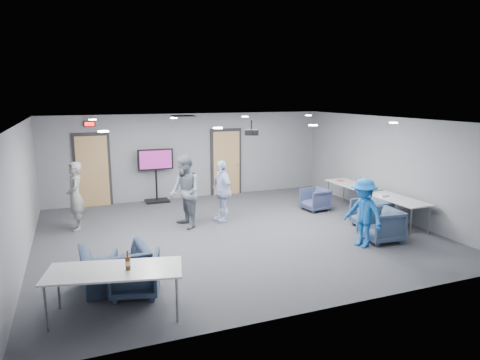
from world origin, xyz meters
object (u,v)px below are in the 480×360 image
object	(u,v)px
chair_right_c	(381,225)
chair_front_b	(115,268)
person_a	(75,196)
bottle_right	(361,182)
person_d	(363,213)
table_right_a	(352,186)
projector	(252,132)
chair_right_b	(371,214)
person_c	(222,191)
table_front_left	(115,272)
person_b	(185,192)
tv_stand	(156,172)
table_right_b	(398,200)
chair_right_a	(315,200)
chair_front_a	(135,274)
bottle_front	(128,263)

from	to	relation	value
chair_right_c	chair_front_b	size ratio (longest dim) A/B	0.73
person_a	bottle_right	world-z (taller)	person_a
person_d	table_right_a	xyz separation A→B (m)	(1.71, 2.76, -0.08)
projector	bottle_right	bearing A→B (deg)	28.71
person_d	chair_right_b	size ratio (longest dim) A/B	1.94
person_c	person_d	world-z (taller)	person_c
person_c	table_front_left	world-z (taller)	person_c
person_b	tv_stand	bearing A→B (deg)	174.50
person_a	bottle_right	bearing A→B (deg)	80.51
projector	person_d	bearing A→B (deg)	-28.54
table_front_left	person_a	bearing A→B (deg)	108.75
person_b	table_right_a	world-z (taller)	person_b
chair_front_b	table_front_left	world-z (taller)	table_front_left
person_c	chair_front_b	distance (m)	4.37
table_right_b	person_b	bearing A→B (deg)	69.44
chair_front_b	projector	xyz separation A→B (m)	(3.46, 2.20, 2.04)
person_b	person_d	world-z (taller)	person_b
chair_right_a	chair_right_c	size ratio (longest dim) A/B	0.85
person_c	tv_stand	size ratio (longest dim) A/B	0.98
chair_front_a	bottle_front	size ratio (longest dim) A/B	2.65
chair_right_a	chair_front_a	world-z (taller)	chair_front_a
person_b	table_front_left	size ratio (longest dim) A/B	0.87
chair_front_a	table_front_left	bearing A→B (deg)	72.99
chair_front_b	table_right_a	bearing A→B (deg)	-159.88
chair_front_a	table_right_a	world-z (taller)	table_right_a
table_right_a	table_front_left	bearing A→B (deg)	118.94
person_d	projector	bearing A→B (deg)	-150.85
person_a	chair_front_b	size ratio (longest dim) A/B	1.52
person_b	chair_right_c	xyz separation A→B (m)	(3.89, -2.60, -0.55)
person_d	bottle_front	distance (m)	5.28
tv_stand	person_a	bearing A→B (deg)	-138.59
person_a	table_front_left	world-z (taller)	person_a
person_b	chair_front_b	world-z (taller)	person_b
table_right_b	bottle_right	world-z (taller)	bottle_right
person_a	bottle_right	size ratio (longest dim) A/B	6.90
person_a	person_d	bearing A→B (deg)	56.24
chair_right_b	chair_right_c	bearing A→B (deg)	-28.10
person_a	tv_stand	distance (m)	3.14
person_b	chair_front_a	bearing A→B (deg)	-36.45
person_b	table_right_b	size ratio (longest dim) A/B	1.08
table_right_a	bottle_right	size ratio (longest dim) A/B	7.21
person_a	bottle_front	world-z (taller)	person_a
person_c	chair_right_b	world-z (taller)	person_c
person_b	bottle_right	size ratio (longest dim) A/B	7.49
person_a	bottle_front	bearing A→B (deg)	5.64
person_a	person_c	distance (m)	3.63
chair_right_c	chair_front_a	bearing A→B (deg)	-78.89
chair_right_a	projector	world-z (taller)	projector
person_a	person_d	distance (m)	6.80
table_front_left	tv_stand	distance (m)	7.01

